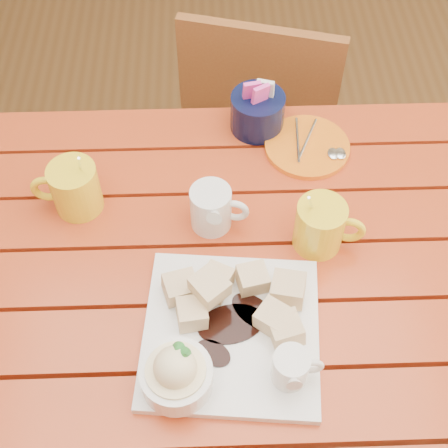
{
  "coord_description": "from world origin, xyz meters",
  "views": [
    {
      "loc": [
        -0.02,
        -0.55,
        1.63
      ],
      "look_at": [
        -0.01,
        0.05,
        0.82
      ],
      "focal_mm": 50.0,
      "sensor_mm": 36.0,
      "label": 1
    }
  ],
  "objects_px": {
    "orange_saucer": "(308,147)",
    "chair_far": "(262,117)",
    "table": "(228,305)",
    "coffee_mug_right": "(321,225)",
    "dessert_plate": "(221,338)",
    "coffee_mug_left": "(74,188)"
  },
  "relations": [
    {
      "from": "orange_saucer",
      "to": "chair_far",
      "type": "distance_m",
      "value": 0.51
    },
    {
      "from": "coffee_mug_right",
      "to": "orange_saucer",
      "type": "distance_m",
      "value": 0.22
    },
    {
      "from": "coffee_mug_left",
      "to": "coffee_mug_right",
      "type": "xyz_separation_m",
      "value": [
        0.42,
        -0.09,
        -0.0
      ]
    },
    {
      "from": "table",
      "to": "coffee_mug_left",
      "type": "height_order",
      "value": "coffee_mug_left"
    },
    {
      "from": "dessert_plate",
      "to": "orange_saucer",
      "type": "xyz_separation_m",
      "value": [
        0.18,
        0.41,
        -0.02
      ]
    },
    {
      "from": "dessert_plate",
      "to": "table",
      "type": "bearing_deg",
      "value": 83.01
    },
    {
      "from": "table",
      "to": "chair_far",
      "type": "height_order",
      "value": "chair_far"
    },
    {
      "from": "coffee_mug_left",
      "to": "coffee_mug_right",
      "type": "relative_size",
      "value": 1.02
    },
    {
      "from": "coffee_mug_left",
      "to": "chair_far",
      "type": "relative_size",
      "value": 0.18
    },
    {
      "from": "table",
      "to": "coffee_mug_right",
      "type": "xyz_separation_m",
      "value": [
        0.16,
        0.06,
        0.16
      ]
    },
    {
      "from": "dessert_plate",
      "to": "coffee_mug_right",
      "type": "xyz_separation_m",
      "value": [
        0.17,
        0.19,
        0.02
      ]
    },
    {
      "from": "dessert_plate",
      "to": "coffee_mug_left",
      "type": "xyz_separation_m",
      "value": [
        -0.25,
        0.28,
        0.02
      ]
    },
    {
      "from": "table",
      "to": "dessert_plate",
      "type": "bearing_deg",
      "value": -96.99
    },
    {
      "from": "coffee_mug_left",
      "to": "chair_far",
      "type": "xyz_separation_m",
      "value": [
        0.38,
        0.53,
        -0.35
      ]
    },
    {
      "from": "dessert_plate",
      "to": "chair_far",
      "type": "distance_m",
      "value": 0.88
    },
    {
      "from": "dessert_plate",
      "to": "coffee_mug_right",
      "type": "distance_m",
      "value": 0.26
    },
    {
      "from": "coffee_mug_left",
      "to": "chair_far",
      "type": "height_order",
      "value": "coffee_mug_left"
    },
    {
      "from": "coffee_mug_left",
      "to": "table",
      "type": "bearing_deg",
      "value": -29.47
    },
    {
      "from": "coffee_mug_right",
      "to": "chair_far",
      "type": "bearing_deg",
      "value": 105.49
    },
    {
      "from": "dessert_plate",
      "to": "orange_saucer",
      "type": "bearing_deg",
      "value": 66.27
    },
    {
      "from": "table",
      "to": "orange_saucer",
      "type": "distance_m",
      "value": 0.34
    },
    {
      "from": "coffee_mug_right",
      "to": "chair_far",
      "type": "relative_size",
      "value": 0.17
    }
  ]
}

